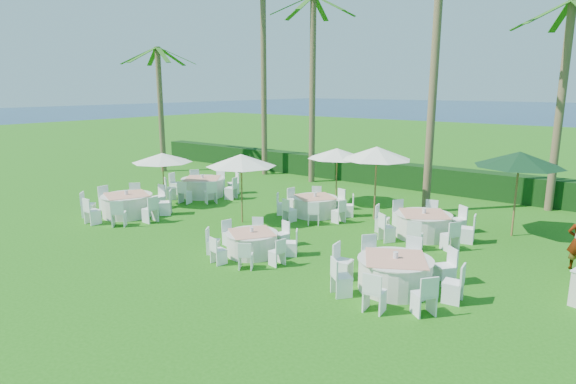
# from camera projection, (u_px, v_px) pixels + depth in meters

# --- Properties ---
(ground) EXTENTS (120.00, 120.00, 0.00)m
(ground) POSITION_uv_depth(u_px,v_px,m) (232.00, 244.00, 15.71)
(ground) COLOR #1E5F10
(ground) RESTS_ON ground
(hedge) EXTENTS (34.00, 1.00, 1.20)m
(hedge) POSITION_uv_depth(u_px,v_px,m) (393.00, 174.00, 24.91)
(hedge) COLOR black
(hedge) RESTS_ON ground
(banquet_table_a) EXTENTS (3.44, 3.44, 1.03)m
(banquet_table_a) POSITION_uv_depth(u_px,v_px,m) (127.00, 205.00, 19.08)
(banquet_table_a) COLOR beige
(banquet_table_a) RESTS_ON ground
(banquet_table_b) EXTENTS (2.79, 2.79, 0.86)m
(banquet_table_b) POSITION_uv_depth(u_px,v_px,m) (252.00, 243.00, 14.67)
(banquet_table_b) COLOR beige
(banquet_table_b) RESTS_ON ground
(banquet_table_c) EXTENTS (3.32, 3.32, 1.00)m
(banquet_table_c) POSITION_uv_depth(u_px,v_px,m) (395.00, 273.00, 12.11)
(banquet_table_c) COLOR beige
(banquet_table_c) RESTS_ON ground
(banquet_table_d) EXTENTS (3.44, 3.44, 1.04)m
(banquet_table_d) POSITION_uv_depth(u_px,v_px,m) (203.00, 187.00, 22.49)
(banquet_table_d) COLOR beige
(banquet_table_d) RESTS_ON ground
(banquet_table_e) EXTENTS (3.05, 3.05, 0.93)m
(banquet_table_e) POSITION_uv_depth(u_px,v_px,m) (315.00, 206.00, 19.13)
(banquet_table_e) COLOR beige
(banquet_table_e) RESTS_ON ground
(banquet_table_f) EXTENTS (3.30, 3.30, 0.99)m
(banquet_table_f) POSITION_uv_depth(u_px,v_px,m) (423.00, 225.00, 16.38)
(banquet_table_f) COLOR beige
(banquet_table_f) RESTS_ON ground
(umbrella_a) EXTENTS (2.56, 2.56, 2.26)m
(umbrella_a) POSITION_uv_depth(u_px,v_px,m) (162.00, 158.00, 20.56)
(umbrella_a) COLOR brown
(umbrella_a) RESTS_ON ground
(umbrella_b) EXTENTS (2.61, 2.61, 2.60)m
(umbrella_b) POSITION_uv_depth(u_px,v_px,m) (241.00, 160.00, 17.73)
(umbrella_b) COLOR brown
(umbrella_b) RESTS_ON ground
(umbrella_c) EXTENTS (2.56, 2.56, 2.45)m
(umbrella_c) POSITION_uv_depth(u_px,v_px,m) (337.00, 153.00, 20.60)
(umbrella_c) COLOR brown
(umbrella_c) RESTS_ON ground
(umbrella_d) EXTENTS (2.66, 2.66, 2.83)m
(umbrella_d) POSITION_uv_depth(u_px,v_px,m) (377.00, 153.00, 18.14)
(umbrella_d) COLOR brown
(umbrella_d) RESTS_ON ground
(umbrella_green) EXTENTS (2.91, 2.91, 2.93)m
(umbrella_green) POSITION_uv_depth(u_px,v_px,m) (519.00, 159.00, 16.01)
(umbrella_green) COLOR brown
(umbrella_green) RESTS_ON ground
(palm_a) EXTENTS (4.41, 4.03, 11.07)m
(palm_a) POSITION_uv_depth(u_px,v_px,m) (264.00, 69.00, 27.03)
(palm_a) COLOR brown
(palm_a) RESTS_ON ground
(palm_b) EXTENTS (4.33, 4.31, 9.54)m
(palm_b) POSITION_uv_depth(u_px,v_px,m) (313.00, 83.00, 24.99)
(palm_b) COLOR brown
(palm_b) RESTS_ON ground
(palm_c) EXTENTS (4.41, 4.03, 10.60)m
(palm_c) POSITION_uv_depth(u_px,v_px,m) (434.00, 67.00, 18.57)
(palm_c) COLOR brown
(palm_c) RESTS_ON ground
(palm_d) EXTENTS (4.41, 4.07, 8.29)m
(palm_d) POSITION_uv_depth(u_px,v_px,m) (561.00, 98.00, 19.07)
(palm_d) COLOR brown
(palm_d) RESTS_ON ground
(palm_f) EXTENTS (4.14, 4.40, 7.31)m
(palm_f) POSITION_uv_depth(u_px,v_px,m) (160.00, 103.00, 28.45)
(palm_f) COLOR brown
(palm_f) RESTS_ON ground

